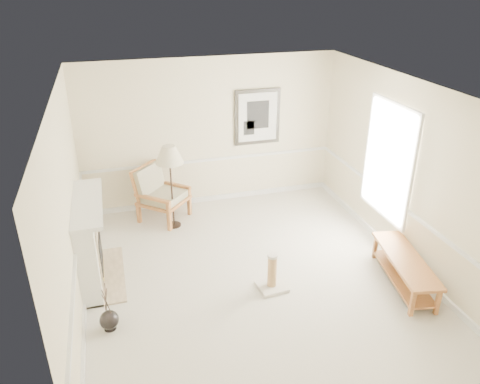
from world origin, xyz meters
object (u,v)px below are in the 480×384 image
(armchair, at_px, (158,191))
(scratching_post, at_px, (272,278))
(floor_vase, at_px, (109,320))
(floor_lamp, at_px, (169,157))
(bench, at_px, (405,267))

(armchair, xyz_separation_m, scratching_post, (1.33, -2.68, -0.37))
(floor_vase, distance_m, armchair, 3.14)
(armchair, distance_m, floor_lamp, 0.94)
(floor_vase, xyz_separation_m, bench, (4.30, -0.18, 0.16))
(floor_lamp, bearing_deg, scratching_post, -63.74)
(floor_lamp, bearing_deg, armchair, 117.24)
(scratching_post, bearing_deg, floor_lamp, 116.26)
(bench, bearing_deg, floor_vase, 177.56)
(armchair, height_order, scratching_post, armchair)
(scratching_post, bearing_deg, bench, -12.61)
(bench, bearing_deg, scratching_post, 167.39)
(floor_vase, bearing_deg, bench, -2.44)
(floor_lamp, relative_size, scratching_post, 2.69)
(bench, bearing_deg, floor_lamp, 138.54)
(floor_vase, height_order, scratching_post, floor_vase)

